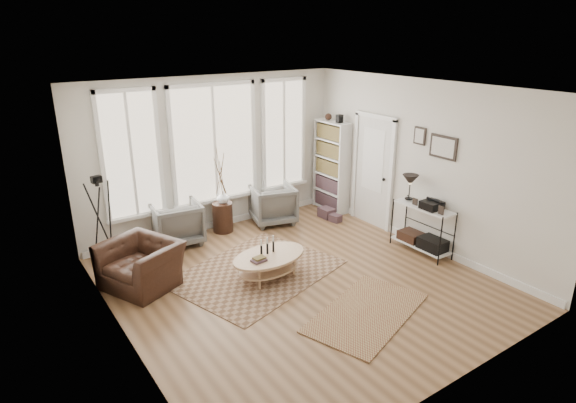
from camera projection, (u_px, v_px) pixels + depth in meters
room at (300, 194)px, 6.91m from camera, size 5.50×5.54×2.90m
bay_window at (215, 146)px, 8.93m from camera, size 4.14×0.12×2.24m
door at (373, 169)px, 9.25m from camera, size 0.09×1.06×2.22m
bookcase at (332, 166)px, 10.07m from camera, size 0.31×0.85×2.06m
low_shelf at (422, 224)px, 8.23m from camera, size 0.38×1.08×1.30m
wall_art at (437, 144)px, 7.90m from camera, size 0.04×0.88×0.44m
rug_main at (256, 272)px, 7.66m from camera, size 2.92×2.50×0.01m
rug_runner at (366, 313)px, 6.55m from camera, size 2.09×1.58×0.01m
coffee_table at (269, 260)px, 7.40m from camera, size 1.31×0.91×0.57m
armchair_left at (176, 223)px, 8.61m from camera, size 0.92×0.94×0.78m
armchair_right at (273, 204)px, 9.56m from camera, size 1.01×1.03×0.76m
side_table at (222, 193)px, 8.98m from camera, size 0.38×0.38×1.60m
vase at (223, 197)px, 9.02m from camera, size 0.25×0.25×0.23m
accent_chair at (141, 265)px, 7.17m from camera, size 1.35×1.28×0.69m
tripod_camera at (103, 225)px, 7.69m from camera, size 0.54×0.54×1.52m
book_stack_near at (326, 213)px, 9.89m from camera, size 0.26×0.32×0.20m
book_stack_far at (335, 218)px, 9.68m from camera, size 0.22×0.26×0.15m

